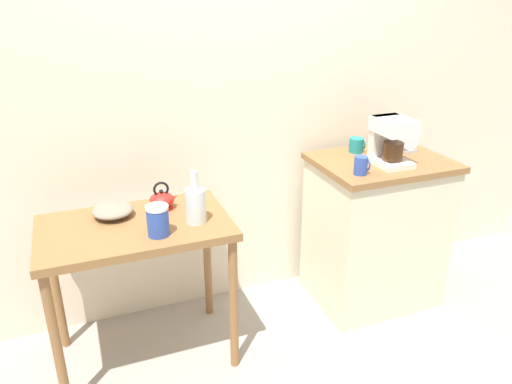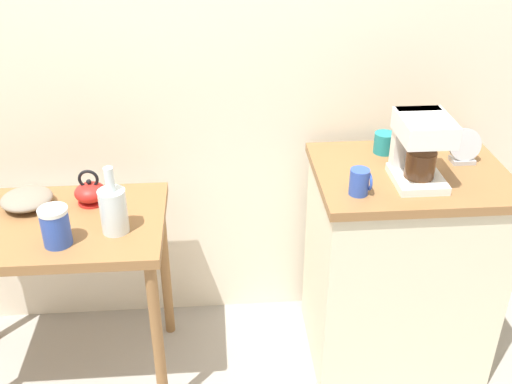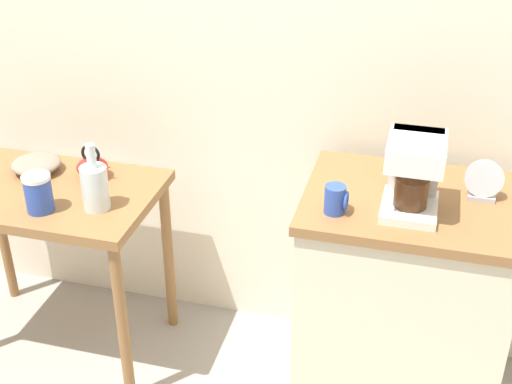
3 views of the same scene
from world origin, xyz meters
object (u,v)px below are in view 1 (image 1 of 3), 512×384
at_px(table_clock, 409,142).
at_px(bowl_stoneware, 113,210).
at_px(glass_carafe_vase, 195,204).
at_px(mug_blue, 361,165).
at_px(mug_dark_teal, 357,145).
at_px(coffee_maker, 391,139).
at_px(canister_enamel, 158,220).
at_px(teakettle, 162,200).

bearing_deg(table_clock, bowl_stoneware, 179.67).
relative_size(glass_carafe_vase, mug_blue, 2.65).
bearing_deg(mug_dark_teal, coffee_maker, -76.83).
distance_m(bowl_stoneware, glass_carafe_vase, 0.42).
relative_size(mug_blue, table_clock, 0.70).
xyz_separation_m(bowl_stoneware, mug_dark_teal, (1.42, 0.10, 0.14)).
distance_m(canister_enamel, coffee_maker, 1.33).
bearing_deg(teakettle, mug_blue, -13.49).
relative_size(glass_carafe_vase, mug_dark_teal, 2.86).
xyz_separation_m(bowl_stoneware, teakettle, (0.24, 0.01, 0.01)).
height_order(coffee_maker, table_clock, coffee_maker).
xyz_separation_m(glass_carafe_vase, mug_blue, (0.88, -0.03, 0.09)).
bearing_deg(coffee_maker, mug_dark_teal, 103.17).
relative_size(mug_dark_teal, table_clock, 0.65).
distance_m(teakettle, glass_carafe_vase, 0.25).
relative_size(bowl_stoneware, glass_carafe_vase, 0.76).
bearing_deg(mug_dark_teal, bowl_stoneware, -175.94).
relative_size(bowl_stoneware, mug_blue, 2.02).
relative_size(bowl_stoneware, teakettle, 1.30).
distance_m(teakettle, coffee_maker, 1.26).
distance_m(coffee_maker, mug_dark_teal, 0.26).
bearing_deg(teakettle, mug_dark_teal, 4.35).
height_order(bowl_stoneware, mug_dark_teal, mug_dark_teal).
height_order(glass_carafe_vase, mug_blue, glass_carafe_vase).
height_order(coffee_maker, mug_dark_teal, coffee_maker).
bearing_deg(coffee_maker, table_clock, 29.07).
xyz_separation_m(bowl_stoneware, canister_enamel, (0.17, -0.27, 0.04)).
xyz_separation_m(coffee_maker, table_clock, (0.23, 0.13, -0.08)).
bearing_deg(table_clock, glass_carafe_vase, -171.97).
relative_size(glass_carafe_vase, canister_enamel, 1.80).
relative_size(canister_enamel, table_clock, 1.03).
xyz_separation_m(mug_blue, table_clock, (0.46, 0.22, 0.01)).
height_order(teakettle, mug_dark_teal, mug_dark_teal).
bearing_deg(teakettle, coffee_maker, -6.90).
xyz_separation_m(teakettle, coffee_maker, (1.23, -0.15, 0.23)).
distance_m(coffee_maker, mug_blue, 0.27).
relative_size(teakettle, table_clock, 1.08).
distance_m(canister_enamel, table_clock, 1.56).
height_order(coffee_maker, mug_blue, coffee_maker).
xyz_separation_m(canister_enamel, coffee_maker, (1.31, 0.13, 0.20)).
height_order(glass_carafe_vase, table_clock, table_clock).
height_order(canister_enamel, table_clock, table_clock).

